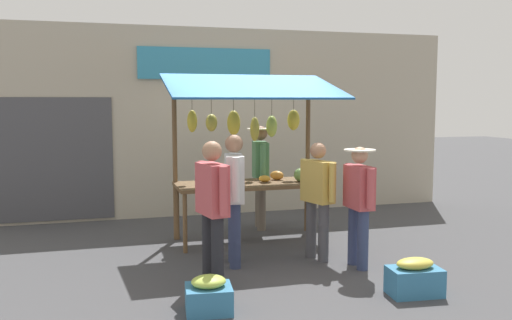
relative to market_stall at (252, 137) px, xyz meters
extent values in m
plane|color=#424244|center=(0.03, 0.06, -1.55)|extent=(40.00, 40.00, 0.00)
cube|color=#B2A893|center=(0.03, -2.14, 0.15)|extent=(9.00, 0.25, 3.40)
cube|color=teal|center=(0.30, -2.00, 1.20)|extent=(2.40, 0.06, 0.56)
cube|color=#47474C|center=(2.90, -2.01, -0.45)|extent=(1.90, 0.04, 2.10)
cube|color=brown|center=(0.03, 0.06, -0.70)|extent=(2.20, 0.90, 0.05)
cylinder|color=brown|center=(1.07, 0.45, -1.14)|extent=(0.06, 0.06, 0.83)
cylinder|color=brown|center=(-1.01, 0.45, -1.14)|extent=(0.06, 0.06, 0.83)
cylinder|color=brown|center=(1.07, -0.33, -1.14)|extent=(0.06, 0.06, 0.83)
cylinder|color=brown|center=(-1.01, -0.33, -1.14)|extent=(0.06, 0.06, 0.83)
cylinder|color=brown|center=(1.09, -0.34, -0.38)|extent=(0.07, 0.07, 2.35)
cylinder|color=brown|center=(-1.03, -0.34, -0.38)|extent=(0.07, 0.07, 2.35)
cylinder|color=brown|center=(0.03, -0.34, 0.60)|extent=(2.12, 0.06, 0.06)
cube|color=#19518C|center=(0.03, 0.21, 0.75)|extent=(2.50, 1.46, 0.39)
cylinder|color=brown|center=(-0.78, -0.34, 0.50)|extent=(0.01, 0.01, 0.20)
ellipsoid|color=yellow|center=(-0.78, -0.34, 0.24)|extent=(0.23, 0.21, 0.32)
cylinder|color=brown|center=(-0.42, -0.33, 0.46)|extent=(0.01, 0.01, 0.29)
ellipsoid|color=#B2CC4C|center=(-0.42, -0.33, 0.14)|extent=(0.25, 0.27, 0.33)
cylinder|color=brown|center=(-0.15, -0.36, 0.45)|extent=(0.01, 0.01, 0.31)
ellipsoid|color=gold|center=(-0.15, -0.36, 0.10)|extent=(0.17, 0.20, 0.38)
cylinder|color=brown|center=(0.20, -0.32, 0.50)|extent=(0.01, 0.01, 0.21)
ellipsoid|color=yellow|center=(0.20, -0.32, 0.20)|extent=(0.27, 0.27, 0.38)
cylinder|color=brown|center=(0.53, -0.34, 0.47)|extent=(0.01, 0.01, 0.26)
ellipsoid|color=gold|center=(0.53, -0.34, 0.21)|extent=(0.26, 0.27, 0.26)
cylinder|color=brown|center=(0.83, -0.31, 0.50)|extent=(0.01, 0.01, 0.20)
ellipsoid|color=yellow|center=(0.83, -0.31, 0.24)|extent=(0.21, 0.20, 0.33)
ellipsoid|color=gold|center=(-0.19, 0.04, -0.62)|extent=(0.22, 0.19, 0.10)
sphere|color=#729E4C|center=(-0.72, 0.14, -0.57)|extent=(0.20, 0.20, 0.20)
ellipsoid|color=orange|center=(-0.44, -0.12, -0.60)|extent=(0.26, 0.25, 0.14)
cylinder|color=#726656|center=(-0.36, -0.83, -1.13)|extent=(0.14, 0.14, 0.83)
cylinder|color=#726656|center=(-0.32, -0.56, -1.13)|extent=(0.14, 0.14, 0.83)
cube|color=#518C5B|center=(-0.34, -0.69, -0.42)|extent=(0.30, 0.53, 0.59)
cylinder|color=#518C5B|center=(-0.39, -1.00, -0.40)|extent=(0.09, 0.09, 0.54)
cylinder|color=#518C5B|center=(-0.29, -0.38, -0.40)|extent=(0.09, 0.09, 0.54)
sphere|color=#8C664C|center=(-0.34, -0.69, 0.02)|extent=(0.23, 0.23, 0.23)
cylinder|color=beige|center=(-0.34, -0.69, 0.09)|extent=(0.44, 0.44, 0.02)
cylinder|color=#4C4C51|center=(-0.60, 1.35, -1.17)|extent=(0.14, 0.14, 0.77)
cylinder|color=#4C4C51|center=(-0.52, 1.10, -1.17)|extent=(0.14, 0.14, 0.77)
cube|color=gold|center=(-0.56, 1.22, -0.51)|extent=(0.35, 0.51, 0.54)
cylinder|color=gold|center=(-0.64, 1.50, -0.49)|extent=(0.09, 0.09, 0.50)
cylinder|color=gold|center=(-0.47, 0.95, -0.49)|extent=(0.09, 0.09, 0.50)
sphere|color=#A87A5B|center=(-0.56, 1.22, -0.10)|extent=(0.21, 0.21, 0.21)
cylinder|color=navy|center=(0.58, 1.31, -1.14)|extent=(0.14, 0.14, 0.83)
cylinder|color=navy|center=(0.53, 1.04, -1.14)|extent=(0.14, 0.14, 0.83)
cube|color=silver|center=(0.56, 1.18, -0.43)|extent=(0.30, 0.53, 0.59)
cylinder|color=silver|center=(0.61, 1.48, -0.41)|extent=(0.09, 0.09, 0.54)
cylinder|color=silver|center=(0.50, 0.87, -0.41)|extent=(0.09, 0.09, 0.54)
sphere|color=#8C664C|center=(0.56, 1.18, 0.01)|extent=(0.23, 0.23, 0.23)
cylinder|color=navy|center=(-0.92, 1.81, -1.17)|extent=(0.14, 0.14, 0.75)
cylinder|color=navy|center=(-0.92, 1.56, -1.17)|extent=(0.14, 0.14, 0.75)
cube|color=#BF4C51|center=(-0.92, 1.69, -0.53)|extent=(0.23, 0.46, 0.53)
cylinder|color=#BF4C51|center=(-0.93, 1.98, -0.51)|extent=(0.09, 0.09, 0.49)
cylinder|color=#BF4C51|center=(-0.92, 1.40, -0.51)|extent=(0.09, 0.09, 0.49)
sphere|color=tan|center=(-0.92, 1.69, -0.13)|extent=(0.21, 0.21, 0.21)
cylinder|color=beige|center=(-0.92, 1.69, -0.07)|extent=(0.39, 0.39, 0.02)
cylinder|color=#232328|center=(0.94, 1.99, -1.14)|extent=(0.14, 0.14, 0.81)
cylinder|color=#232328|center=(1.00, 1.72, -1.14)|extent=(0.14, 0.14, 0.81)
cube|color=#BF4C51|center=(0.97, 1.85, -0.45)|extent=(0.31, 0.53, 0.58)
cylinder|color=#BF4C51|center=(0.91, 2.15, -0.43)|extent=(0.09, 0.09, 0.53)
cylinder|color=#BF4C51|center=(1.03, 1.56, -0.43)|extent=(0.09, 0.09, 0.53)
sphere|color=#A87A5B|center=(0.97, 1.85, -0.02)|extent=(0.22, 0.22, 0.22)
cube|color=teal|center=(1.18, 2.65, -1.42)|extent=(0.50, 0.44, 0.26)
ellipsoid|color=#B2CC4C|center=(1.18, 2.65, -1.24)|extent=(0.35, 0.30, 0.12)
cube|color=teal|center=(-1.05, 2.78, -1.40)|extent=(0.59, 0.40, 0.30)
ellipsoid|color=gold|center=(-1.05, 2.78, -1.20)|extent=(0.42, 0.27, 0.12)
camera|label=1|loc=(2.18, 7.87, 0.53)|focal=38.74mm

